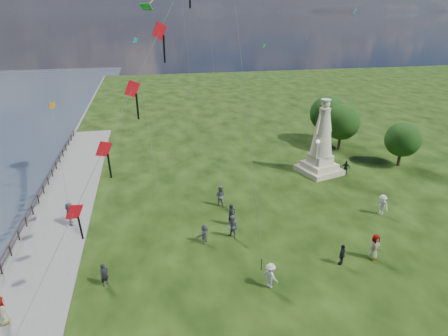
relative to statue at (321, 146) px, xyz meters
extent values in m
cube|color=slate|center=(-27.95, -7.60, -3.19)|extent=(0.30, 160.00, 0.60)
cube|color=slate|center=(-25.45, -9.60, -2.94)|extent=(5.00, 60.00, 0.10)
cylinder|color=black|center=(-27.75, -11.60, -2.49)|extent=(0.11, 0.11, 1.00)
cylinder|color=black|center=(-27.75, -9.60, -2.49)|extent=(0.11, 0.11, 1.00)
cylinder|color=black|center=(-27.75, -7.60, -2.49)|extent=(0.11, 0.11, 1.00)
cylinder|color=black|center=(-27.75, -5.60, -2.49)|extent=(0.11, 0.11, 1.00)
cylinder|color=black|center=(-27.75, -3.60, -2.49)|extent=(0.11, 0.11, 1.00)
cylinder|color=black|center=(-27.75, -1.60, -2.49)|extent=(0.11, 0.11, 1.00)
cylinder|color=black|center=(-27.75, 0.40, -2.49)|extent=(0.11, 0.11, 1.00)
cylinder|color=black|center=(-27.75, 2.40, -2.49)|extent=(0.11, 0.11, 1.00)
cylinder|color=black|center=(-27.75, 4.40, -2.49)|extent=(0.11, 0.11, 1.00)
cylinder|color=black|center=(-27.75, 6.40, -2.49)|extent=(0.11, 0.11, 1.00)
cylinder|color=black|center=(-27.75, 8.40, -2.49)|extent=(0.11, 0.11, 1.00)
cylinder|color=black|center=(-27.75, 10.40, -2.49)|extent=(0.11, 0.11, 1.00)
cylinder|color=black|center=(-27.75, 12.40, -2.49)|extent=(0.11, 0.11, 1.00)
cylinder|color=black|center=(-27.75, 14.40, -2.49)|extent=(0.11, 0.11, 1.00)
cylinder|color=black|center=(-27.75, 16.40, -2.49)|extent=(0.11, 0.11, 1.00)
cylinder|color=black|center=(-27.75, 18.40, -2.49)|extent=(0.11, 0.11, 1.00)
cube|color=black|center=(-27.75, -7.60, -2.01)|extent=(0.06, 52.00, 0.06)
cube|color=black|center=(-27.75, -7.60, -2.44)|extent=(0.06, 52.00, 0.06)
cube|color=beige|center=(0.00, 0.00, -2.72)|extent=(4.82, 4.82, 0.56)
cube|color=beige|center=(0.00, 0.00, -2.16)|extent=(3.68, 3.68, 0.56)
cube|color=beige|center=(0.00, 0.00, -1.42)|extent=(2.53, 2.53, 0.93)
cylinder|color=beige|center=(0.00, 0.00, 3.87)|extent=(1.38, 1.38, 0.37)
sphere|color=beige|center=(0.00, 0.00, 4.44)|extent=(0.85, 0.85, 0.85)
cylinder|color=beige|center=(0.00, 0.00, 4.89)|extent=(1.02, 1.02, 0.09)
cylinder|color=silver|center=(-0.89, -0.89, -1.13)|extent=(0.11, 0.11, 3.73)
sphere|color=white|center=(-0.89, -0.89, 0.85)|extent=(0.37, 0.37, 0.37)
cylinder|color=#382314|center=(5.58, 6.23, -1.91)|extent=(0.36, 0.36, 2.18)
sphere|color=#19390F|center=(5.58, 6.23, 0.54)|extent=(4.35, 4.35, 4.35)
cylinder|color=#382314|center=(9.53, -0.10, -2.04)|extent=(0.36, 0.36, 1.90)
sphere|color=#19390F|center=(9.53, -0.10, 0.09)|extent=(3.80, 3.80, 3.80)
cylinder|color=#382314|center=(5.33, 9.40, -1.82)|extent=(0.36, 0.36, 2.34)
sphere|color=#19390F|center=(5.33, 9.40, 0.81)|extent=(4.68, 4.68, 4.68)
imported|color=black|center=(-21.04, -13.97, -2.21)|extent=(0.68, 0.65, 1.57)
imported|color=#595960|center=(-11.95, -10.42, -2.05)|extent=(1.01, 1.07, 1.88)
imported|color=silver|center=(-10.91, -16.29, -2.13)|extent=(1.10, 1.24, 1.72)
imported|color=black|center=(-5.42, -15.11, -2.21)|extent=(1.01, 0.96, 1.58)
imported|color=#595960|center=(-2.94, -14.98, -2.04)|extent=(1.05, 0.79, 1.90)
imported|color=#595960|center=(-24.31, -5.91, -2.03)|extent=(1.12, 1.90, 1.92)
imported|color=black|center=(-11.60, -8.57, -2.06)|extent=(0.79, 0.66, 1.86)
imported|color=#595960|center=(-11.85, -5.10, -2.05)|extent=(1.08, 0.98, 1.89)
imported|color=silver|center=(1.23, -9.52, -2.08)|extent=(0.99, 1.32, 1.83)
imported|color=black|center=(2.44, -1.18, -2.21)|extent=(1.04, 0.85, 1.57)
imported|color=#595960|center=(-26.23, -16.19, -2.11)|extent=(0.76, 0.98, 1.76)
imported|color=#595960|center=(-14.18, -10.61, -2.24)|extent=(1.38, 1.44, 1.51)
cube|color=red|center=(-21.66, -16.08, 3.52)|extent=(0.87, 0.64, 1.03)
cube|color=black|center=(-21.48, -16.18, 2.57)|extent=(0.10, 0.28, 1.48)
cube|color=red|center=(-19.97, -14.78, 6.36)|extent=(0.87, 0.64, 1.03)
cube|color=black|center=(-19.79, -14.88, 5.41)|extent=(0.10, 0.28, 1.48)
cube|color=red|center=(-18.28, -13.49, 9.19)|extent=(0.87, 0.64, 1.03)
cube|color=black|center=(-18.10, -13.59, 8.24)|extent=(0.10, 0.28, 1.48)
cube|color=red|center=(-16.59, -12.19, 12.03)|extent=(0.87, 0.64, 1.03)
cube|color=black|center=(-16.41, -12.29, 11.08)|extent=(0.10, 0.28, 1.48)
cylinder|color=black|center=(-10.95, -14.60, -2.54)|extent=(0.06, 0.06, 0.90)
cube|color=green|center=(-17.27, -15.78, 13.20)|extent=(0.60, 0.66, 0.31)
cube|color=teal|center=(-18.15, 4.03, 10.51)|extent=(0.51, 0.39, 0.57)
cylinder|color=#595959|center=(-17.65, 1.53, 3.78)|extent=(1.02, 5.02, 13.46)
cylinder|color=#595959|center=(-0.50, 4.24, 8.59)|extent=(1.02, 5.02, 23.07)
cylinder|color=#595959|center=(-12.96, 6.18, 8.51)|extent=(1.02, 5.02, 22.92)
cube|color=green|center=(-2.52, 13.14, 9.03)|extent=(0.51, 0.39, 0.57)
cylinder|color=#595959|center=(-2.02, 10.64, 3.04)|extent=(1.02, 5.02, 11.98)
cube|color=orange|center=(-25.50, -0.26, 5.60)|extent=(0.51, 0.39, 0.57)
cylinder|color=#595959|center=(-25.00, -2.76, 1.33)|extent=(1.02, 5.01, 8.55)
cylinder|color=#595959|center=(-10.78, 4.16, 9.39)|extent=(1.02, 5.02, 24.67)
cube|color=teal|center=(4.97, 5.31, 13.08)|extent=(0.51, 0.39, 0.57)
cylinder|color=#595959|center=(5.47, 2.81, 5.07)|extent=(1.02, 5.02, 16.03)
camera|label=1|loc=(-17.61, -34.11, 13.00)|focal=30.00mm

